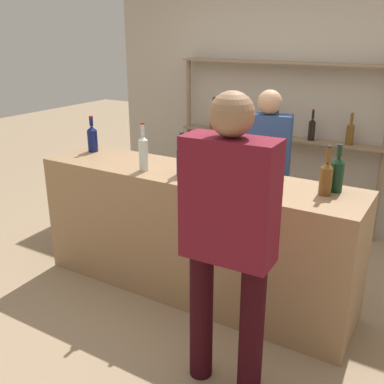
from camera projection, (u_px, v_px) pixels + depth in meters
ground_plane at (192, 289)px, 3.68m from camera, size 16.00×16.00×0.00m
bar_counter at (192, 234)px, 3.52m from camera, size 2.54×0.59×1.00m
back_wall at (285, 91)px, 4.74m from camera, size 4.14×0.12×2.80m
back_shelf at (276, 118)px, 4.69m from camera, size 2.21×0.18×1.72m
counter_bottle_0 at (92, 138)px, 3.91m from camera, size 0.09×0.09×0.31m
counter_bottle_1 at (182, 159)px, 3.27m from camera, size 0.08×0.08×0.32m
counter_bottle_2 at (143, 152)px, 3.37m from camera, size 0.07×0.07×0.37m
counter_bottle_3 at (337, 173)px, 2.93m from camera, size 0.09×0.09×0.32m
counter_bottle_4 at (326, 177)px, 2.87m from camera, size 0.08×0.08×0.33m
wine_glass at (280, 177)px, 2.89m from camera, size 0.07×0.07×0.15m
server_behind_counter at (266, 164)px, 3.87m from camera, size 0.42×0.26×1.55m
customer_right at (228, 229)px, 2.37m from camera, size 0.50×0.23×1.73m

